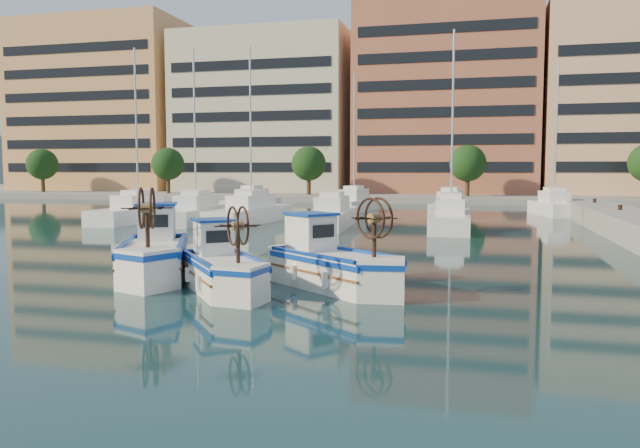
{
  "coord_description": "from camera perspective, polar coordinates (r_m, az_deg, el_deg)",
  "views": [
    {
      "loc": [
        5.04,
        -16.68,
        3.5
      ],
      "look_at": [
        -0.55,
        5.52,
        1.5
      ],
      "focal_mm": 35.0,
      "sensor_mm": 36.0,
      "label": 1
    }
  ],
  "objects": [
    {
      "name": "ground",
      "position": [
        17.78,
        -2.64,
        -6.37
      ],
      "size": [
        300.0,
        300.0,
        0.0
      ],
      "primitive_type": "plane",
      "color": "#193C43",
      "rests_on": "ground"
    },
    {
      "name": "waterfront",
      "position": [
        82.18,
        17.28,
        10.08
      ],
      "size": [
        180.0,
        40.0,
        25.6
      ],
      "color": "gray",
      "rests_on": "ground"
    },
    {
      "name": "fishing_boat_a",
      "position": [
        21.12,
        -14.88,
        -2.45
      ],
      "size": [
        3.64,
        4.97,
        2.99
      ],
      "rotation": [
        0.0,
        0.0,
        0.42
      ],
      "color": "white",
      "rests_on": "ground"
    },
    {
      "name": "yacht_marina",
      "position": [
        44.46,
        3.17,
        1.15
      ],
      "size": [
        38.9,
        23.01,
        11.5
      ],
      "color": "white",
      "rests_on": "ground"
    },
    {
      "name": "fishing_boat_c",
      "position": [
        18.53,
        1.04,
        -3.51
      ],
      "size": [
        4.42,
        4.05,
        2.76
      ],
      "rotation": [
        0.0,
        0.0,
        0.89
      ],
      "color": "white",
      "rests_on": "ground"
    },
    {
      "name": "fishing_boat_b",
      "position": [
        18.37,
        -8.98,
        -3.83
      ],
      "size": [
        3.7,
        4.11,
        2.55
      ],
      "rotation": [
        0.0,
        0.0,
        0.66
      ],
      "color": "white",
      "rests_on": "ground"
    }
  ]
}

